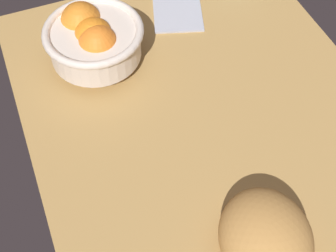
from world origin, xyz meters
TOP-DOWN VIEW (x-y plane):
  - ground_plane at (0.00, 0.00)cm, footprint 80.18×65.16cm
  - fruit_bowl at (19.45, 15.03)cm, footprint 19.45×19.45cm
  - bread_loaf at (-28.44, 3.14)cm, footprint 18.93×17.39cm
  - napkin_folded at (27.99, -6.13)cm, footprint 18.11×14.92cm

SIDE VIEW (x-z plane):
  - ground_plane at x=0.00cm, z-range -3.00..0.00cm
  - napkin_folded at x=27.99cm, z-range 0.00..0.86cm
  - bread_loaf at x=-28.44cm, z-range 0.00..9.45cm
  - fruit_bowl at x=19.45cm, z-range 0.49..11.41cm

